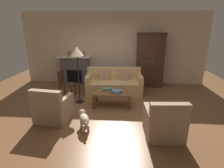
% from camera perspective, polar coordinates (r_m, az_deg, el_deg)
% --- Properties ---
extents(ground_plane, '(9.60, 9.60, 0.00)m').
position_cam_1_polar(ground_plane, '(5.21, -1.23, -7.80)').
color(ground_plane, brown).
extents(back_wall, '(7.20, 0.10, 2.80)m').
position_cam_1_polar(back_wall, '(7.29, 0.60, 11.16)').
color(back_wall, beige).
rests_on(back_wall, ground).
extents(fireplace, '(1.26, 0.48, 1.12)m').
position_cam_1_polar(fireplace, '(7.45, -11.57, 4.45)').
color(fireplace, '#4C4947').
rests_on(fireplace, ground).
extents(armoire, '(1.06, 0.57, 2.03)m').
position_cam_1_polar(armoire, '(7.07, 11.91, 7.42)').
color(armoire, '#382319').
rests_on(armoire, ground).
extents(couch, '(1.97, 0.98, 0.86)m').
position_cam_1_polar(couch, '(6.30, 0.65, -0.03)').
color(couch, tan).
rests_on(couch, ground).
extents(coffee_table, '(1.10, 0.60, 0.42)m').
position_cam_1_polar(coffee_table, '(5.29, 0.08, -3.08)').
color(coffee_table, brown).
rests_on(coffee_table, ground).
extents(fruit_bowl, '(0.30, 0.30, 0.07)m').
position_cam_1_polar(fruit_bowl, '(5.22, 1.52, -2.33)').
color(fruit_bowl, slate).
rests_on(fruit_bowl, coffee_table).
extents(book_stack, '(0.25, 0.19, 0.09)m').
position_cam_1_polar(book_stack, '(5.33, -1.57, -1.78)').
color(book_stack, gold).
rests_on(book_stack, coffee_table).
extents(mantel_vase_bronze, '(0.13, 0.13, 0.22)m').
position_cam_1_polar(mantel_vase_bronze, '(7.36, -13.30, 9.42)').
color(mantel_vase_bronze, olive).
rests_on(mantel_vase_bronze, fireplace).
extents(mantel_vase_terracotta, '(0.11, 0.11, 0.20)m').
position_cam_1_polar(mantel_vase_terracotta, '(7.22, -8.99, 9.44)').
color(mantel_vase_terracotta, '#A86042').
rests_on(mantel_vase_terracotta, fireplace).
extents(armchair_near_left, '(0.86, 0.86, 0.88)m').
position_cam_1_polar(armchair_near_left, '(4.73, -18.26, -7.39)').
color(armchair_near_left, '#997F60').
rests_on(armchair_near_left, ground).
extents(armchair_near_right, '(0.83, 0.82, 0.88)m').
position_cam_1_polar(armchair_near_right, '(4.03, 16.22, -11.80)').
color(armchair_near_right, '#997F60').
rests_on(armchair_near_right, ground).
extents(side_chair_wooden, '(0.46, 0.46, 0.90)m').
position_cam_1_polar(side_chair_wooden, '(6.08, -14.74, 0.60)').
color(side_chair_wooden, '#382319').
rests_on(side_chair_wooden, ground).
extents(floor_lamp, '(0.36, 0.36, 1.70)m').
position_cam_1_polar(floor_lamp, '(5.32, -10.97, 9.10)').
color(floor_lamp, black).
rests_on(floor_lamp, ground).
extents(dog, '(0.35, 0.53, 0.39)m').
position_cam_1_polar(dog, '(4.23, -8.84, -10.86)').
color(dog, beige).
rests_on(dog, ground).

